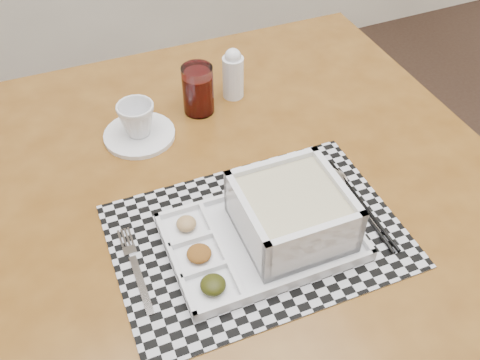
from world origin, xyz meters
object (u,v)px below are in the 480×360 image
dining_table (230,224)px  cup (137,119)px  creamer_bottle (233,74)px  serving_tray (283,221)px  juice_glass (198,91)px

dining_table → cup: size_ratio=14.65×
dining_table → creamer_bottle: bearing=65.6°
creamer_bottle → serving_tray: bearing=-101.8°
creamer_bottle → cup: bearing=-166.5°
serving_tray → juice_glass: juice_glass is taller
juice_glass → creamer_bottle: 0.09m
cup → creamer_bottle: (0.24, 0.06, 0.01)m
dining_table → creamer_bottle: 0.35m
dining_table → juice_glass: juice_glass is taller
dining_table → juice_glass: 0.30m
serving_tray → juice_glass: 0.40m
juice_glass → creamer_bottle: bearing=13.6°
serving_tray → juice_glass: bearing=90.6°
serving_tray → cup: serving_tray is taller
dining_table → serving_tray: bearing=-71.3°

